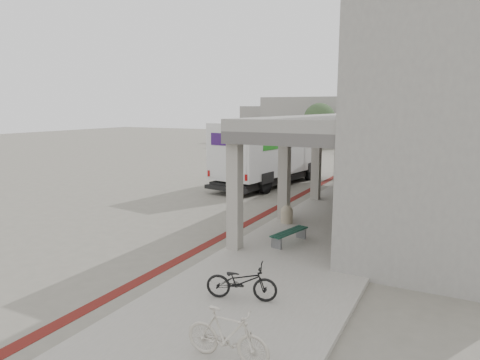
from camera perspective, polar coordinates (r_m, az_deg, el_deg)
The scene contains 14 objects.
ground at distance 17.12m, azimuth -1.37°, elevation -5.04°, with size 120.00×120.00×0.00m, color #6A665B.
bike_lane_stripe at distance 18.44m, azimuth 4.37°, elevation -3.98°, with size 0.35×40.00×0.01m, color #571511.
sidewalk at distance 15.64m, azimuth 11.66°, elevation -6.44°, with size 4.40×28.00×0.12m, color gray.
transit_building at distance 19.07m, azimuth 24.05°, elevation 5.99°, with size 7.60×17.00×7.00m.
distant_backdrop at distance 51.57m, azimuth 15.43°, elevation 7.49°, with size 28.00×10.00×6.50m.
tree_left at distance 44.46m, azimuth 10.54°, elevation 8.00°, with size 3.20×3.20×4.80m.
tree_mid at distance 44.92m, azimuth 19.95°, elevation 7.60°, with size 3.20×3.20×4.80m.
fedex_truck at distance 24.09m, azimuth 3.90°, elevation 3.82°, with size 3.73×8.65×3.57m.
bench at distance 13.63m, azimuth 6.59°, elevation -7.24°, with size 0.72×1.68×0.39m.
bollard_near at distance 15.94m, azimuth 6.26°, elevation -4.54°, with size 0.44×0.44×0.66m.
bollard_far at distance 17.26m, azimuth 14.40°, elevation -3.87°, with size 0.37×0.37×0.55m.
utility_cabinet at distance 18.69m, azimuth 17.68°, elevation -2.22°, with size 0.47×0.63×1.05m, color gray.
bicycle_black at distance 9.72m, azimuth 0.20°, elevation -13.36°, with size 0.56×1.60×0.84m, color black.
bicycle_cream at distance 7.60m, azimuth -1.71°, elevation -19.97°, with size 0.44×1.55×0.93m, color #BBB3A4.
Camera 1 is at (7.99, -14.51, 4.34)m, focal length 32.00 mm.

